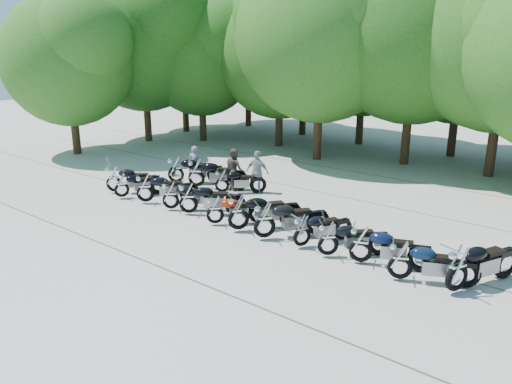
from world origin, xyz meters
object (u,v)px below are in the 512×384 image
Objects in this scene: rider_1 at (234,169)px; motorcycle_8 at (302,229)px; motorcycle_7 at (265,219)px; motorcycle_12 at (458,267)px; motorcycle_15 at (222,180)px; motorcycle_2 at (145,187)px; motorcycle_13 at (176,168)px; motorcycle_9 at (328,237)px; motorcycle_11 at (401,259)px; motorcycle_10 at (361,243)px; motorcycle_3 at (171,194)px; rider_0 at (195,164)px; motorcycle_14 at (196,172)px; motorcycle_5 at (215,209)px; motorcycle_0 at (114,178)px; motorcycle_6 at (238,211)px; motorcycle_1 at (121,184)px; rider_2 at (258,172)px; motorcycle_4 at (188,197)px.

motorcycle_8 is at bearing 173.17° from rider_1.
motorcycle_12 is (5.88, 0.15, 0.02)m from motorcycle_7.
motorcycle_2 is at bearing 112.15° from motorcycle_15.
motorcycle_13 is 1.41× the size of rider_1.
motorcycle_9 is 2.25m from motorcycle_11.
motorcycle_10 is at bearing 52.02° from motorcycle_11.
motorcycle_15 is at bearing -38.32° from motorcycle_3.
motorcycle_9 is 0.85× the size of motorcycle_12.
rider_0 reaches higher than motorcycle_13.
motorcycle_11 is at bearing 33.14° from motorcycle_12.
motorcycle_7 is 1.11× the size of motorcycle_11.
motorcycle_10 is at bearing -134.11° from motorcycle_14.
motorcycle_2 is 10.38m from motorcycle_11.
motorcycle_5 is at bearing -155.43° from motorcycle_14.
motorcycle_15 is 1.25× the size of rider_0.
motorcycle_0 is 6.87m from motorcycle_6.
motorcycle_2 is 1.03× the size of motorcycle_10.
motorcycle_3 is at bearing -148.30° from motorcycle_1.
rider_2 reaches higher than motorcycle_14.
rider_2 reaches higher than motorcycle_3.
motorcycle_0 reaches higher than motorcycle_15.
motorcycle_4 is 1.04× the size of motorcycle_10.
motorcycle_0 is 5.00m from rider_1.
rider_2 is at bearing 1.85° from motorcycle_12.
motorcycle_6 reaches higher than motorcycle_0.
motorcycle_10 reaches higher than motorcycle_11.
motorcycle_7 is 1.30m from motorcycle_8.
motorcycle_1 is 7.13m from motorcycle_7.
motorcycle_9 is 1.22× the size of rider_2.
motorcycle_14 is (1.30, 2.91, 0.14)m from motorcycle_1.
motorcycle_13 is (-4.88, 2.72, 0.12)m from motorcycle_5.
motorcycle_2 is 11.75m from motorcycle_12.
motorcycle_6 reaches higher than motorcycle_10.
motorcycle_1 is 6.03m from motorcycle_6.
motorcycle_1 is 4.03m from motorcycle_15.
rider_2 is at bearing 12.18° from motorcycle_9.
rider_0 is at bearing 47.60° from motorcycle_11.
motorcycle_1 is 1.00× the size of motorcycle_5.
motorcycle_5 is at bearing 38.08° from motorcycle_6.
motorcycle_10 is at bearing 143.66° from rider_2.
motorcycle_12 is 1.53× the size of rider_0.
motorcycle_10 is (3.22, 0.23, -0.06)m from motorcycle_7.
motorcycle_15 is (1.39, 0.09, -0.14)m from motorcycle_14.
motorcycle_5 is 3.41m from motorcycle_8.
motorcycle_2 is 3.18m from motorcycle_15.
motorcycle_11 reaches higher than motorcycle_15.
rider_0 is (1.41, 3.31, 0.17)m from motorcycle_0.
motorcycle_6 is at bearing -128.80° from motorcycle_0.
motorcycle_12 reaches higher than motorcycle_1.
motorcycle_5 is at bearing 146.88° from rider_1.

